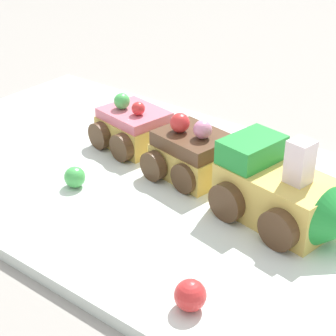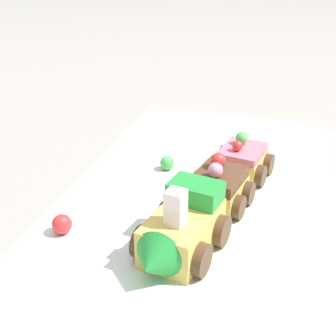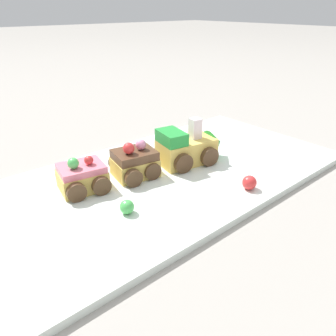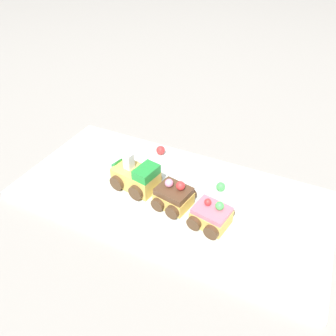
{
  "view_description": "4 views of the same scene",
  "coord_description": "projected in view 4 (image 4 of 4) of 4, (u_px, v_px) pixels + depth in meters",
  "views": [
    {
      "loc": [
        0.26,
        -0.38,
        0.29
      ],
      "look_at": [
        -0.02,
        -0.02,
        0.04
      ],
      "focal_mm": 60.0,
      "sensor_mm": 36.0,
      "label": 1
    },
    {
      "loc": [
        0.49,
        0.12,
        0.32
      ],
      "look_at": [
        0.0,
        -0.03,
        0.07
      ],
      "focal_mm": 50.0,
      "sensor_mm": 36.0,
      "label": 2
    },
    {
      "loc": [
        -0.31,
        -0.4,
        0.28
      ],
      "look_at": [
        -0.01,
        -0.04,
        0.05
      ],
      "focal_mm": 35.0,
      "sensor_mm": 36.0,
      "label": 3
    },
    {
      "loc": [
        -0.24,
        0.51,
        0.52
      ],
      "look_at": [
        0.02,
        -0.03,
        0.06
      ],
      "focal_mm": 35.0,
      "sensor_mm": 36.0,
      "label": 4
    }
  ],
  "objects": [
    {
      "name": "gumball_green",
      "position": [
        221.0,
        187.0,
        0.75
      ],
      "size": [
        0.02,
        0.02,
        0.02
      ],
      "primitive_type": "sphere",
      "color": "#4CBC56",
      "rests_on": "display_board"
    },
    {
      "name": "cake_car_chocolate",
      "position": [
        174.0,
        197.0,
        0.71
      ],
      "size": [
        0.08,
        0.09,
        0.07
      ],
      "rotation": [
        0.0,
        0.0,
        -0.18
      ],
      "color": "#E0BC56",
      "rests_on": "display_board"
    },
    {
      "name": "cake_car_strawberry",
      "position": [
        211.0,
        216.0,
        0.67
      ],
      "size": [
        0.08,
        0.09,
        0.06
      ],
      "rotation": [
        0.0,
        0.0,
        -0.18
      ],
      "color": "#E0BC56",
      "rests_on": "display_board"
    },
    {
      "name": "ground_plane",
      "position": [
        170.0,
        196.0,
        0.76
      ],
      "size": [
        10.0,
        10.0,
        0.0
      ],
      "primitive_type": "plane",
      "color": "gray"
    },
    {
      "name": "display_board",
      "position": [
        170.0,
        194.0,
        0.76
      ],
      "size": [
        0.71,
        0.34,
        0.01
      ],
      "primitive_type": "cube",
      "color": "silver",
      "rests_on": "ground_plane"
    },
    {
      "name": "cake_train_locomotive",
      "position": [
        133.0,
        175.0,
        0.76
      ],
      "size": [
        0.14,
        0.1,
        0.08
      ],
      "rotation": [
        0.0,
        0.0,
        -0.18
      ],
      "color": "#E0BC56",
      "rests_on": "display_board"
    },
    {
      "name": "gumball_red",
      "position": [
        161.0,
        150.0,
        0.87
      ],
      "size": [
        0.02,
        0.02,
        0.02
      ],
      "primitive_type": "sphere",
      "color": "red",
      "rests_on": "display_board"
    }
  ]
}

